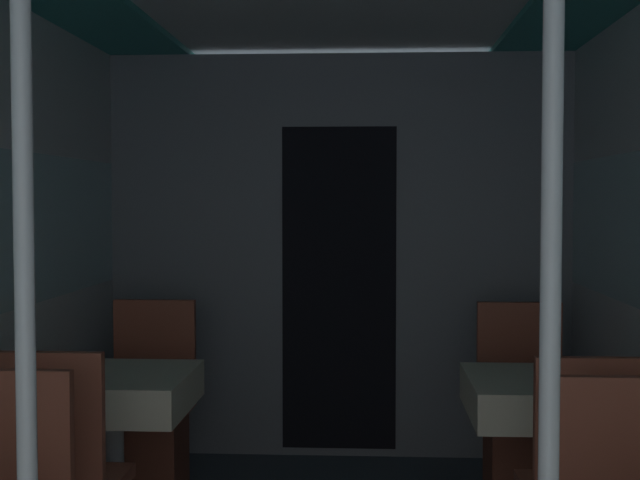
{
  "coord_description": "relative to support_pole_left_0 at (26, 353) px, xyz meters",
  "views": [
    {
      "loc": [
        0.18,
        -0.93,
        1.45
      ],
      "look_at": [
        -0.04,
        2.9,
        1.28
      ],
      "focal_mm": 50.0,
      "sensor_mm": 36.0,
      "label": 1
    }
  ],
  "objects": [
    {
      "name": "bulkhead_far",
      "position": [
        0.53,
        3.24,
        -0.01
      ],
      "size": [
        2.59,
        0.09,
        2.27
      ],
      "color": "slate",
      "rests_on": "ground_plane"
    },
    {
      "name": "dining_table_right_1",
      "position": [
        1.44,
        1.85,
        -0.52
      ],
      "size": [
        0.67,
        0.67,
        0.73
      ],
      "color": "#4C4C51",
      "rests_on": "ground_plane"
    },
    {
      "name": "dining_table_left_1",
      "position": [
        -0.37,
        1.85,
        -0.52
      ],
      "size": [
        0.67,
        0.67,
        0.73
      ],
      "color": "#4C4C51",
      "rests_on": "ground_plane"
    },
    {
      "name": "chair_left_far_1",
      "position": [
        -0.37,
        2.45,
        -0.84
      ],
      "size": [
        0.41,
        0.41,
        0.95
      ],
      "rotation": [
        0.0,
        0.0,
        3.14
      ],
      "color": "brown",
      "rests_on": "ground_plane"
    },
    {
      "name": "support_pole_right_0",
      "position": [
        1.07,
        0.0,
        0.0
      ],
      "size": [
        0.04,
        0.04,
        2.27
      ],
      "color": "silver",
      "rests_on": "ground_plane"
    },
    {
      "name": "chair_right_far_1",
      "position": [
        1.44,
        2.45,
        -0.84
      ],
      "size": [
        0.41,
        0.41,
        0.95
      ],
      "rotation": [
        0.0,
        0.0,
        3.14
      ],
      "color": "brown",
      "rests_on": "ground_plane"
    },
    {
      "name": "support_pole_left_0",
      "position": [
        0.0,
        0.0,
        0.0
      ],
      "size": [
        0.04,
        0.04,
        2.27
      ],
      "color": "silver",
      "rests_on": "ground_plane"
    }
  ]
}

